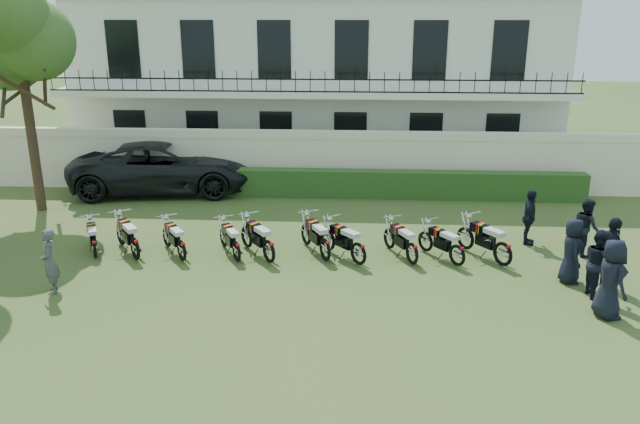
% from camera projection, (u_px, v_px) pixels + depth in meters
% --- Properties ---
extents(ground, '(100.00, 100.00, 0.00)m').
position_uv_depth(ground, '(286.00, 273.00, 16.15)').
color(ground, '#334C1E').
rests_on(ground, ground).
extents(perimeter_wall, '(30.00, 0.35, 2.30)m').
position_uv_depth(perimeter_wall, '(309.00, 160.00, 23.40)').
color(perimeter_wall, beige).
rests_on(perimeter_wall, ground).
extents(hedge, '(18.00, 0.60, 1.00)m').
position_uv_depth(hedge, '(335.00, 183.00, 22.79)').
color(hedge, '#1C4217').
rests_on(hedge, ground).
extents(building, '(20.40, 9.60, 7.40)m').
position_uv_depth(building, '(319.00, 76.00, 28.30)').
color(building, silver).
rests_on(building, ground).
extents(tree_west_near, '(3.40, 3.20, 7.90)m').
position_uv_depth(tree_west_near, '(18.00, 31.00, 19.63)').
color(tree_west_near, '#473323').
rests_on(tree_west_near, ground).
extents(motorcycle_0, '(0.85, 1.57, 0.93)m').
position_uv_depth(motorcycle_0, '(94.00, 244.00, 17.01)').
color(motorcycle_0, black).
rests_on(motorcycle_0, ground).
extents(motorcycle_1, '(1.26, 1.67, 1.09)m').
position_uv_depth(motorcycle_1, '(135.00, 243.00, 16.84)').
color(motorcycle_1, black).
rests_on(motorcycle_1, ground).
extents(motorcycle_2, '(1.12, 1.56, 1.00)m').
position_uv_depth(motorcycle_2, '(181.00, 246.00, 16.79)').
color(motorcycle_2, black).
rests_on(motorcycle_2, ground).
extents(motorcycle_3, '(0.94, 1.62, 0.97)m').
position_uv_depth(motorcycle_3, '(236.00, 246.00, 16.76)').
color(motorcycle_3, black).
rests_on(motorcycle_3, ground).
extents(motorcycle_4, '(1.24, 1.68, 1.09)m').
position_uv_depth(motorcycle_4, '(269.00, 246.00, 16.65)').
color(motorcycle_4, black).
rests_on(motorcycle_4, ground).
extents(motorcycle_5, '(1.01, 1.80, 1.07)m').
position_uv_depth(motorcycle_5, '(325.00, 244.00, 16.79)').
color(motorcycle_5, black).
rests_on(motorcycle_5, ground).
extents(motorcycle_6, '(1.33, 1.56, 1.06)m').
position_uv_depth(motorcycle_6, '(358.00, 248.00, 16.51)').
color(motorcycle_6, black).
rests_on(motorcycle_6, ground).
extents(motorcycle_7, '(0.93, 1.72, 1.02)m').
position_uv_depth(motorcycle_7, '(412.00, 248.00, 16.56)').
color(motorcycle_7, black).
rests_on(motorcycle_7, ground).
extents(motorcycle_8, '(1.14, 1.55, 1.01)m').
position_uv_depth(motorcycle_8, '(457.00, 250.00, 16.45)').
color(motorcycle_8, black).
rests_on(motorcycle_8, ground).
extents(motorcycle_9, '(1.24, 1.78, 1.13)m').
position_uv_depth(motorcycle_9, '(503.00, 248.00, 16.43)').
color(motorcycle_9, black).
rests_on(motorcycle_9, ground).
extents(suv, '(7.13, 4.05, 1.88)m').
position_uv_depth(suv, '(165.00, 167.00, 23.36)').
color(suv, black).
rests_on(suv, ground).
extents(inspector, '(0.58, 0.68, 1.60)m').
position_uv_depth(inspector, '(50.00, 261.00, 14.83)').
color(inspector, '#535357').
rests_on(inspector, ground).
extents(officer_0, '(0.75, 0.99, 1.81)m').
position_uv_depth(officer_0, '(611.00, 279.00, 13.58)').
color(officer_0, black).
rests_on(officer_0, ground).
extents(officer_1, '(0.64, 0.81, 1.65)m').
position_uv_depth(officer_1, '(599.00, 263.00, 14.67)').
color(officer_1, black).
rests_on(officer_1, ground).
extents(officer_2, '(0.52, 1.09, 1.80)m').
position_uv_depth(officer_2, '(611.00, 253.00, 15.05)').
color(officer_2, black).
rests_on(officer_2, ground).
extents(officer_3, '(0.57, 0.83, 1.65)m').
position_uv_depth(officer_3, '(572.00, 251.00, 15.41)').
color(officer_3, black).
rests_on(officer_3, ground).
extents(officer_4, '(0.71, 0.86, 1.61)m').
position_uv_depth(officer_4, '(586.00, 227.00, 17.22)').
color(officer_4, black).
rests_on(officer_4, ground).
extents(officer_5, '(0.67, 1.03, 1.63)m').
position_uv_depth(officer_5, '(529.00, 217.00, 17.99)').
color(officer_5, black).
rests_on(officer_5, ground).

